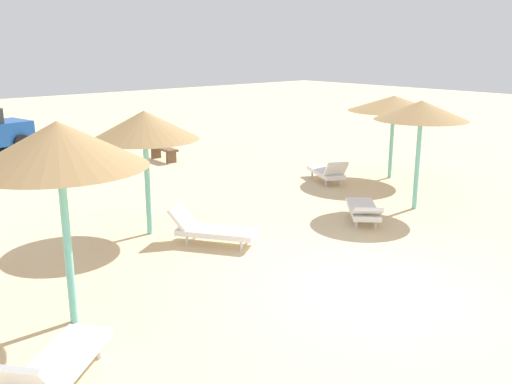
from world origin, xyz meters
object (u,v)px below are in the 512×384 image
object	(u,v)px
parasol_2	(394,104)
lounger_1	(55,365)
bench_0	(163,151)
bench_1	(47,158)
lounger_4	(211,229)
parasol_3	(421,111)
parasol_4	(144,126)
lounger_2	(327,172)
parasol_1	(58,145)
lounger_3	(364,210)

from	to	relation	value
parasol_2	lounger_1	size ratio (longest dim) A/B	1.54
bench_0	bench_1	bearing A→B (deg)	157.56
lounger_1	lounger_4	distance (m)	5.42
parasol_3	lounger_4	world-z (taller)	parasol_3
parasol_4	lounger_2	world-z (taller)	parasol_4
parasol_1	lounger_1	xyz separation A→B (m)	(-0.90, -1.52, -2.43)
lounger_2	parasol_2	bearing A→B (deg)	-25.74
parasol_3	lounger_4	size ratio (longest dim) A/B	1.46
lounger_1	bench_1	bearing A→B (deg)	68.83
parasol_2	bench_0	bearing A→B (deg)	119.10
bench_1	parasol_1	bearing A→B (deg)	-109.75
parasol_3	lounger_2	size ratio (longest dim) A/B	1.43
parasol_4	lounger_4	world-z (taller)	parasol_4
lounger_2	lounger_1	bearing A→B (deg)	-154.96
parasol_3	bench_0	bearing A→B (deg)	99.22
parasol_2	lounger_1	world-z (taller)	parasol_2
parasol_3	bench_0	xyz separation A→B (m)	(-1.55, 9.55, -2.18)
lounger_3	lounger_2	bearing A→B (deg)	53.99
parasol_2	lounger_3	xyz separation A→B (m)	(-4.28, -2.31, -2.04)
parasol_2	bench_1	bearing A→B (deg)	131.57
parasol_2	lounger_1	xyz separation A→B (m)	(-12.50, -4.02, -2.02)
parasol_1	parasol_2	size ratio (longest dim) A/B	1.10
parasol_4	bench_0	distance (m)	8.44
parasol_3	lounger_4	distance (m)	6.12
lounger_4	bench_1	size ratio (longest dim) A/B	1.25
parasol_1	lounger_4	size ratio (longest dim) A/B	1.63
bench_0	parasol_1	bearing A→B (deg)	-128.69
parasol_3	lounger_1	xyz separation A→B (m)	(-10.12, -1.53, -2.20)
lounger_2	lounger_3	distance (m)	4.01
lounger_4	bench_0	bearing A→B (deg)	64.00
parasol_2	bench_1	xyz separation A→B (m)	(-7.62, 8.59, -2.00)
lounger_2	bench_0	distance (m)	6.46
parasol_3	lounger_2	distance (m)	4.09
parasol_2	bench_0	distance (m)	8.34
lounger_2	bench_1	bearing A→B (deg)	126.63
parasol_4	lounger_1	size ratio (longest dim) A/B	1.51
parasol_1	lounger_3	bearing A→B (deg)	1.46
lounger_2	bench_0	size ratio (longest dim) A/B	1.28
parasol_4	lounger_4	xyz separation A→B (m)	(0.63, -1.45, -2.12)
parasol_3	lounger_4	xyz separation A→B (m)	(-5.54, 1.37, -2.20)
bench_0	bench_1	world-z (taller)	same
lounger_4	lounger_1	bearing A→B (deg)	-147.62
lounger_1	lounger_4	bearing A→B (deg)	32.38
parasol_4	lounger_3	world-z (taller)	parasol_4
lounger_1	bench_0	bearing A→B (deg)	52.30
parasol_3	lounger_1	size ratio (longest dim) A/B	1.52
bench_1	bench_0	bearing A→B (deg)	-22.44
lounger_3	bench_1	size ratio (longest dim) A/B	1.19
parasol_1	bench_1	distance (m)	12.03
bench_1	lounger_3	bearing A→B (deg)	-72.96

